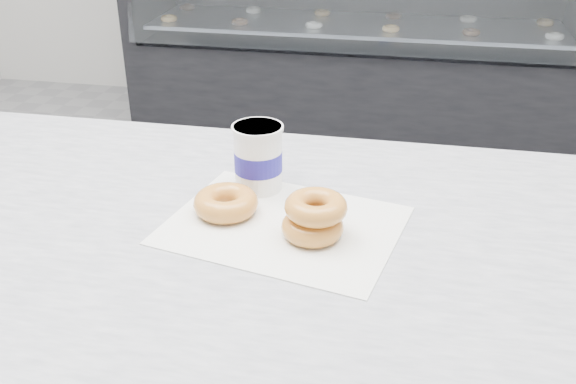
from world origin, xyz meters
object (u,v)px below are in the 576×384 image
donut_single (226,203)px  coffee_cup (258,157)px  donut_stack (314,217)px  display_case (354,40)px

donut_single → coffee_cup: 0.11m
donut_single → donut_stack: bearing=-16.0°
donut_stack → coffee_cup: (-0.11, 0.13, 0.02)m
coffee_cup → donut_stack: bearing=-50.2°
display_case → donut_single: display_case is taller
donut_single → coffee_cup: size_ratio=0.90×
donut_stack → display_case: bearing=94.2°
donut_single → coffee_cup: coffee_cup is taller
display_case → donut_stack: display_case is taller
display_case → coffee_cup: size_ratio=21.30×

